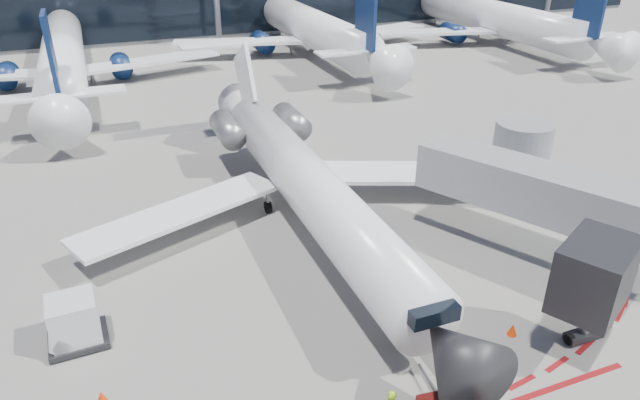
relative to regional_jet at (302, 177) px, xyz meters
name	(u,v)px	position (x,y,z in m)	size (l,w,h in m)	color
ground	(333,250)	(0.30, -3.64, -2.53)	(260.00, 260.00, 0.00)	slate
apron_centerline	(319,231)	(0.30, -1.64, -2.53)	(0.25, 40.00, 0.01)	silver
jet_bridge	(540,190)	(10.09, -6.65, 0.48)	(10.03, 15.20, 4.90)	#989CA1
regional_jet	(302,177)	(0.00, 0.00, 0.00)	(24.55, 30.27, 7.58)	white
uld_container	(75,322)	(-11.79, -6.27, -1.49)	(2.32, 2.00, 2.10)	black
safety_cone_left	(102,397)	(-11.08, -9.88, -2.26)	(0.40, 0.40, 0.55)	#EC3504
safety_cone_right	(512,329)	(4.56, -12.22, -2.26)	(0.40, 0.40, 0.55)	#EC3504
bg_airliner_0	(56,25)	(-12.12, 33.45, 3.10)	(34.82, 36.87, 11.26)	white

